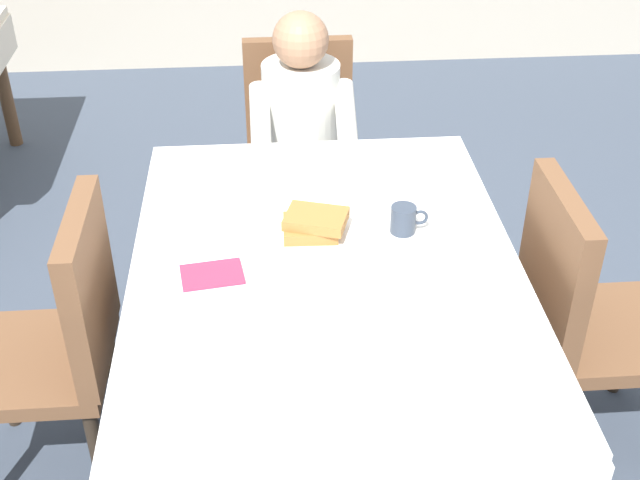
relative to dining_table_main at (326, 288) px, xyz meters
The scene contains 13 objects.
ground_plane 0.65m from the dining_table_main, ahead, with size 14.00×14.00×0.00m, color #3D4756.
dining_table_main is the anchor object (origin of this frame).
chair_diner 1.18m from the dining_table_main, 90.47° to the left, with size 0.44×0.45×0.93m.
diner_person 1.01m from the dining_table_main, 90.54° to the left, with size 0.40×0.43×1.12m.
chair_right_side 0.78m from the dining_table_main, ahead, with size 0.45×0.44×0.93m.
chair_left_side 0.78m from the dining_table_main, behind, with size 0.45×0.44×0.93m.
plate_breakfast 0.17m from the dining_table_main, 101.15° to the left, with size 0.28×0.28×0.02m, color white.
breakfast_stack 0.19m from the dining_table_main, 102.00° to the left, with size 0.21×0.18×0.07m.
cup_coffee 0.31m from the dining_table_main, 30.57° to the left, with size 0.11×0.08×0.08m.
fork_left_of_plate 0.27m from the dining_table_main, 150.89° to the left, with size 0.18×0.01×0.01m, color silver.
knife_right_of_plate 0.22m from the dining_table_main, 36.81° to the left, with size 0.20×0.01×0.01m, color silver.
spoon_near_edge 0.17m from the dining_table_main, 87.36° to the right, with size 0.15×0.01×0.01m, color silver.
napkin_folded 0.34m from the dining_table_main, behind, with size 0.17×0.12×0.01m, color #8C2D4C.
Camera 1 is at (-0.16, -1.90, 2.10)m, focal length 46.57 mm.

